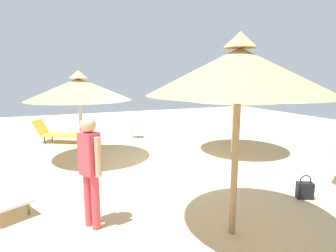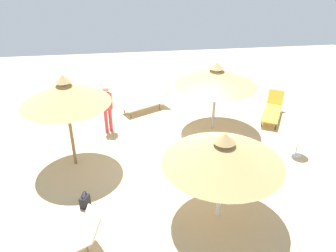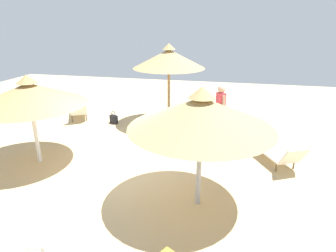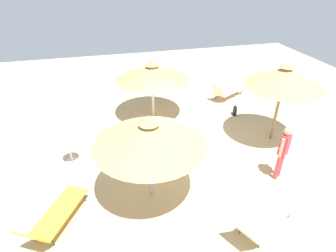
{
  "view_description": "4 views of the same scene",
  "coord_description": "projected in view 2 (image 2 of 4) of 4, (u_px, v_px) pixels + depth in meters",
  "views": [
    {
      "loc": [
        -2.69,
        -6.79,
        2.35
      ],
      "look_at": [
        -0.05,
        -0.51,
        1.14
      ],
      "focal_mm": 29.28,
      "sensor_mm": 36.0,
      "label": 1
    },
    {
      "loc": [
        8.97,
        -1.86,
        6.31
      ],
      "look_at": [
        -0.86,
        -0.6,
        0.83
      ],
      "focal_mm": 36.72,
      "sensor_mm": 36.0,
      "label": 2
    },
    {
      "loc": [
        -2.53,
        6.51,
        3.7
      ],
      "look_at": [
        -0.98,
        -0.41,
        1.1
      ],
      "focal_mm": 30.73,
      "sensor_mm": 36.0,
      "label": 3
    },
    {
      "loc": [
        -7.58,
        2.18,
        5.68
      ],
      "look_at": [
        0.13,
        0.23,
        0.86
      ],
      "focal_mm": 29.1,
      "sensor_mm": 36.0,
      "label": 4
    }
  ],
  "objects": [
    {
      "name": "ground",
      "position": [
        190.0,
        161.0,
        11.08
      ],
      "size": [
        24.0,
        24.0,
        0.1
      ],
      "primitive_type": "cube",
      "color": "tan"
    },
    {
      "name": "parasol_umbrella_center",
      "position": [
        223.0,
        152.0,
        7.95
      ],
      "size": [
        2.89,
        2.89,
        2.43
      ],
      "color": "white",
      "rests_on": "ground"
    },
    {
      "name": "parasol_umbrella_back",
      "position": [
        216.0,
        77.0,
        11.94
      ],
      "size": [
        2.88,
        2.88,
        2.55
      ],
      "color": "#B2B2B7",
      "rests_on": "ground"
    },
    {
      "name": "parasol_umbrella_near_left",
      "position": [
        65.0,
        93.0,
        9.73
      ],
      "size": [
        2.59,
        2.59,
        2.97
      ],
      "color": "olive",
      "rests_on": "ground"
    },
    {
      "name": "lounge_chair_edge",
      "position": [
        147.0,
        102.0,
        14.12
      ],
      "size": [
        1.44,
        2.02,
        0.81
      ],
      "color": "silver",
      "rests_on": "ground"
    },
    {
      "name": "lounge_chair_near_right",
      "position": [
        273.0,
        109.0,
        13.49
      ],
      "size": [
        2.05,
        1.51,
        0.83
      ],
      "color": "gold",
      "rests_on": "ground"
    },
    {
      "name": "lounge_chair_front",
      "position": [
        63.0,
        243.0,
        7.55
      ],
      "size": [
        1.45,
        1.94,
        0.9
      ],
      "color": "silver",
      "rests_on": "ground"
    },
    {
      "name": "person_standing_far_left",
      "position": [
        107.0,
        106.0,
        12.2
      ],
      "size": [
        0.33,
        0.42,
        1.77
      ],
      "color": "#D83F4C",
      "rests_on": "ground"
    },
    {
      "name": "handbag",
      "position": [
        85.0,
        201.0,
        9.09
      ],
      "size": [
        0.34,
        0.28,
        0.48
      ],
      "color": "black",
      "rests_on": "ground"
    },
    {
      "name": "side_table_round",
      "position": [
        298.0,
        144.0,
        11.12
      ],
      "size": [
        0.54,
        0.54,
        0.64
      ],
      "color": "silver",
      "rests_on": "ground"
    }
  ]
}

